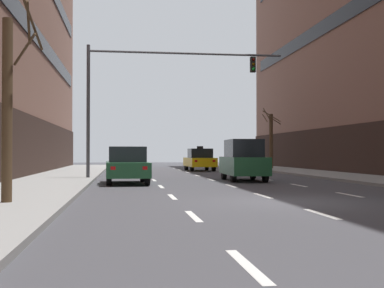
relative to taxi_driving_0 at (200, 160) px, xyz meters
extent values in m
plane|color=#424247|center=(-1.37, -25.14, -0.86)|extent=(120.00, 120.00, 0.00)
cube|color=silver|center=(-4.38, -33.14, -0.86)|extent=(0.16, 2.00, 0.01)
cube|color=silver|center=(-4.38, -28.14, -0.86)|extent=(0.16, 2.00, 0.01)
cube|color=silver|center=(-4.38, -23.14, -0.86)|extent=(0.16, 2.00, 0.01)
cube|color=silver|center=(-4.38, -18.14, -0.86)|extent=(0.16, 2.00, 0.01)
cube|color=silver|center=(-4.38, -13.14, -0.86)|extent=(0.16, 2.00, 0.01)
cube|color=silver|center=(-4.38, -8.14, -0.86)|extent=(0.16, 2.00, 0.01)
cube|color=silver|center=(-4.38, -3.14, -0.86)|extent=(0.16, 2.00, 0.01)
cube|color=silver|center=(-4.38, 1.86, -0.86)|extent=(0.16, 2.00, 0.01)
cube|color=silver|center=(-4.38, 6.86, -0.86)|extent=(0.16, 2.00, 0.01)
cube|color=silver|center=(-1.37, -28.14, -0.86)|extent=(0.16, 2.00, 0.01)
cube|color=silver|center=(-1.37, -23.14, -0.86)|extent=(0.16, 2.00, 0.01)
cube|color=silver|center=(-1.37, -18.14, -0.86)|extent=(0.16, 2.00, 0.01)
cube|color=silver|center=(-1.37, -13.14, -0.86)|extent=(0.16, 2.00, 0.01)
cube|color=silver|center=(-1.37, -8.14, -0.86)|extent=(0.16, 2.00, 0.01)
cube|color=silver|center=(-1.37, -3.14, -0.86)|extent=(0.16, 2.00, 0.01)
cube|color=silver|center=(-1.37, 1.86, -0.86)|extent=(0.16, 2.00, 0.01)
cube|color=silver|center=(-1.37, 6.86, -0.86)|extent=(0.16, 2.00, 0.01)
cube|color=silver|center=(1.64, -23.14, -0.86)|extent=(0.16, 2.00, 0.01)
cube|color=silver|center=(1.64, -18.14, -0.86)|extent=(0.16, 2.00, 0.01)
cube|color=silver|center=(1.64, -13.14, -0.86)|extent=(0.16, 2.00, 0.01)
cube|color=silver|center=(1.64, -8.14, -0.86)|extent=(0.16, 2.00, 0.01)
cube|color=silver|center=(1.64, -3.14, -0.86)|extent=(0.16, 2.00, 0.01)
cube|color=silver|center=(1.64, 1.86, -0.86)|extent=(0.16, 2.00, 0.01)
cube|color=silver|center=(1.64, 6.86, -0.86)|extent=(0.16, 2.00, 0.01)
cylinder|color=black|center=(-0.88, 1.46, -0.51)|extent=(0.25, 0.70, 0.70)
cylinder|color=black|center=(0.81, 1.51, -0.51)|extent=(0.25, 0.70, 0.70)
cylinder|color=black|center=(-0.81, -1.39, -0.51)|extent=(0.25, 0.70, 0.70)
cylinder|color=black|center=(0.88, -1.35, -0.51)|extent=(0.25, 0.70, 0.70)
cube|color=yellow|center=(0.00, 0.06, -0.17)|extent=(2.07, 4.70, 0.68)
cube|color=black|center=(0.00, -0.15, 0.52)|extent=(1.74, 2.05, 0.72)
cube|color=white|center=(-0.74, 2.33, -0.06)|extent=(0.21, 0.09, 0.15)
cube|color=red|center=(-0.62, -2.25, -0.06)|extent=(0.21, 0.09, 0.15)
cube|color=white|center=(0.62, 2.36, -0.06)|extent=(0.21, 0.09, 0.15)
cube|color=red|center=(0.74, -2.21, -0.06)|extent=(0.21, 0.09, 0.15)
cube|color=black|center=(0.00, -0.15, 0.98)|extent=(0.47, 0.22, 0.19)
cylinder|color=black|center=(-6.67, -14.56, -0.52)|extent=(0.25, 0.69, 0.68)
cylinder|color=black|center=(-5.02, -14.50, -0.52)|extent=(0.25, 0.69, 0.68)
cylinder|color=black|center=(-6.57, -17.34, -0.52)|extent=(0.25, 0.69, 0.68)
cylinder|color=black|center=(-4.92, -17.28, -0.52)|extent=(0.25, 0.69, 0.68)
cube|color=#1E512D|center=(-5.79, -15.92, -0.19)|extent=(2.05, 4.59, 0.66)
cube|color=black|center=(-5.79, -16.13, 0.49)|extent=(1.71, 2.01, 0.70)
cube|color=white|center=(-6.53, -13.72, -0.08)|extent=(0.21, 0.09, 0.14)
cube|color=red|center=(-6.38, -18.17, -0.08)|extent=(0.21, 0.09, 0.14)
cube|color=white|center=(-5.21, -13.67, -0.08)|extent=(0.21, 0.09, 0.14)
cube|color=red|center=(-5.06, -18.12, -0.08)|extent=(0.21, 0.09, 0.14)
cylinder|color=black|center=(-0.65, -12.97, -0.54)|extent=(0.23, 0.66, 0.65)
cylinder|color=black|center=(0.92, -13.01, -0.54)|extent=(0.23, 0.66, 0.65)
cylinder|color=black|center=(-0.73, -15.63, -0.54)|extent=(0.23, 0.66, 0.65)
cylinder|color=black|center=(0.85, -15.67, -0.54)|extent=(0.23, 0.66, 0.65)
cube|color=#1E512D|center=(0.10, -14.32, -0.09)|extent=(1.93, 4.38, 0.89)
cube|color=black|center=(0.10, -14.32, 0.79)|extent=(1.65, 2.60, 0.89)
cube|color=white|center=(-0.48, -12.18, 0.06)|extent=(0.20, 0.08, 0.14)
cube|color=red|center=(-0.60, -16.43, 0.06)|extent=(0.20, 0.08, 0.14)
cube|color=white|center=(0.79, -12.21, 0.06)|extent=(0.20, 0.08, 0.14)
cube|color=red|center=(0.67, -16.46, 0.06)|extent=(0.20, 0.08, 0.14)
cylinder|color=#4C4C51|center=(-7.80, -12.49, 2.76)|extent=(0.18, 0.18, 6.96)
cylinder|color=#4C4C51|center=(-2.58, -12.49, 5.92)|extent=(10.43, 0.12, 0.12)
cube|color=black|center=(1.07, -12.49, 5.40)|extent=(0.28, 0.24, 0.84)
sphere|color=#4B0704|center=(1.07, -12.63, 5.66)|extent=(0.17, 0.17, 0.17)
sphere|color=#523505|center=(1.07, -12.63, 5.40)|extent=(0.17, 0.17, 0.17)
sphere|color=green|center=(1.07, -12.63, 5.14)|extent=(0.17, 0.17, 0.17)
cylinder|color=#4C3823|center=(6.22, 1.37, 1.54)|extent=(0.31, 0.31, 4.52)
cylinder|color=#42301E|center=(5.68, 1.33, 3.45)|extent=(0.16, 1.13, 0.73)
cylinder|color=#42301E|center=(6.37, 0.82, 3.23)|extent=(1.16, 0.37, 0.67)
cylinder|color=#42301E|center=(6.06, 0.68, 3.55)|extent=(1.45, 0.39, 0.95)
cylinder|color=#42301E|center=(5.84, 1.15, 3.66)|extent=(0.54, 0.85, 1.28)
cylinder|color=#4C3823|center=(-8.97, -25.70, 1.69)|extent=(0.27, 0.27, 4.82)
cylinder|color=#42301E|center=(-8.60, -25.36, 3.35)|extent=(0.75, 0.81, 0.77)
cylinder|color=#42301E|center=(-8.30, -25.82, 3.91)|extent=(0.33, 1.39, 1.07)
cylinder|color=#42301E|center=(-8.45, -25.64, 4.00)|extent=(0.19, 1.09, 0.93)
camera|label=1|loc=(-5.94, -39.41, 0.57)|focal=47.30mm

